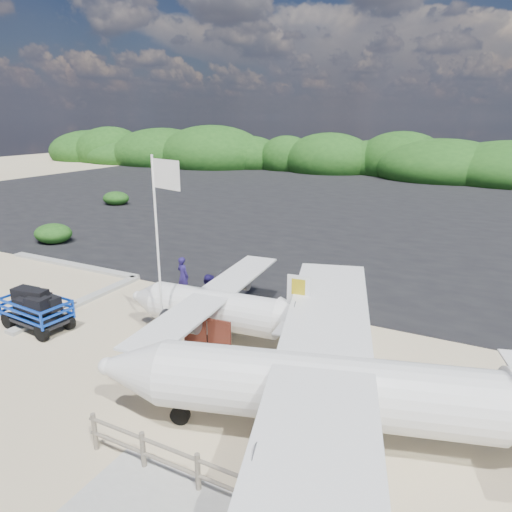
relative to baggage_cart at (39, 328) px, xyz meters
The scene contains 12 objects.
ground 4.16m from the baggage_cart, 14.96° to the left, with size 160.00×160.00×0.00m, color beige.
asphalt_apron 31.33m from the baggage_cart, 82.63° to the left, with size 90.00×50.00×0.04m, color #B2B2B2, non-canonical shape.
lagoon 5.61m from the baggage_cart, 152.68° to the left, with size 9.00×7.00×0.40m, color #B2B2B2, non-canonical shape.
vegetation_band 56.22m from the baggage_cart, 85.90° to the left, with size 124.00×8.00×4.40m, color #B2B2B2, non-canonical shape.
fence 10.76m from the baggage_cart, 21.40° to the right, with size 6.40×2.00×1.10m, color #B2B2B2, non-canonical shape.
baggage_cart is the anchor object (origin of this frame).
flagpole 5.45m from the baggage_cart, ahead, with size 1.34×0.56×6.71m, color white, non-canonical shape.
signboard 7.13m from the baggage_cart, ahead, with size 1.84×0.17×1.51m, color #582319, non-canonical shape.
crew_a 6.23m from the baggage_cart, 61.93° to the left, with size 0.66×0.43×1.80m, color #1D1550.
crew_b 6.62m from the baggage_cart, 33.15° to the left, with size 0.96×0.74×1.97m, color #1D1550.
aircraft_large 31.47m from the baggage_cart, 59.93° to the left, with size 15.00×15.00×4.50m, color #B2B2B2, non-canonical shape.
aircraft_small 32.13m from the baggage_cart, 104.84° to the left, with size 7.70×7.70×2.77m, color #B2B2B2, non-canonical shape.
Camera 1 is at (10.73, -11.53, 7.80)m, focal length 32.00 mm.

